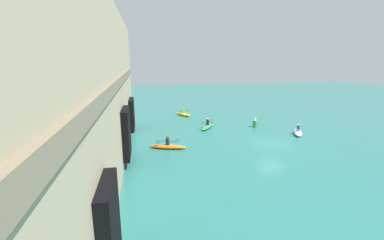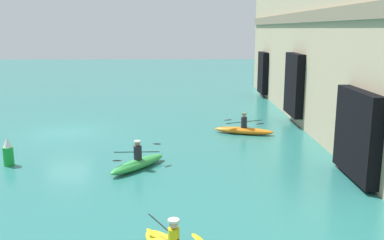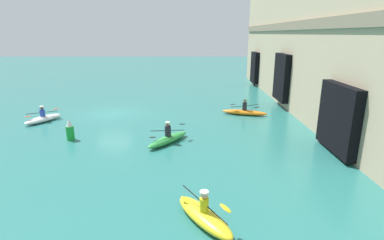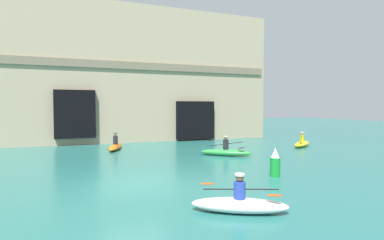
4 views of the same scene
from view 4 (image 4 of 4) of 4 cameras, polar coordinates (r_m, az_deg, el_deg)
The scene contains 7 objects.
ground_plane at distance 12.28m, azimuth -10.90°, elevation -11.91°, with size 120.00×120.00×0.00m, color #28706B.
cliff_bluff at distance 28.38m, azimuth -21.35°, elevation 8.04°, with size 35.24×5.81×11.84m.
kayak_yellow at distance 24.49m, azimuth 20.19°, elevation -4.22°, with size 2.77×2.18×1.14m.
kayak_orange at distance 22.25m, azimuth -14.38°, elevation -4.83°, with size 1.66×3.45×1.22m.
kayak_white at distance 9.08m, azimuth 9.04°, elevation -15.47°, with size 2.85×2.06×1.13m.
kayak_green at distance 18.87m, azimuth 6.44°, elevation -6.00°, with size 2.99×2.43×1.24m.
marker_buoy at distance 13.73m, azimuth 15.55°, elevation -7.91°, with size 0.44×0.44×1.27m.
Camera 4 is at (-2.00, -11.73, 3.04)m, focal length 28.00 mm.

